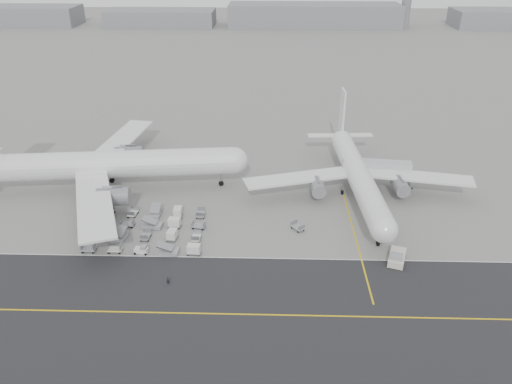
{
  "coord_description": "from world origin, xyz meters",
  "views": [
    {
      "loc": [
        12.24,
        -80.44,
        55.21
      ],
      "look_at": [
        9.57,
        12.0,
        6.8
      ],
      "focal_mm": 35.0,
      "sensor_mm": 36.0,
      "label": 1
    }
  ],
  "objects_px": {
    "airliner_a": "(108,165)",
    "pushback_tug": "(397,257)",
    "airliner_b": "(358,174)",
    "ground_crew_a": "(168,281)",
    "jet_bridge": "(378,168)"
  },
  "relations": [
    {
      "from": "airliner_a",
      "to": "pushback_tug",
      "type": "xyz_separation_m",
      "value": [
        62.19,
        -27.69,
        -5.7
      ]
    },
    {
      "from": "jet_bridge",
      "to": "ground_crew_a",
      "type": "height_order",
      "value": "jet_bridge"
    },
    {
      "from": "airliner_a",
      "to": "pushback_tug",
      "type": "distance_m",
      "value": 68.31
    },
    {
      "from": "ground_crew_a",
      "to": "jet_bridge",
      "type": "bearing_deg",
      "value": 37.23
    },
    {
      "from": "airliner_a",
      "to": "airliner_b",
      "type": "relative_size",
      "value": 1.23
    },
    {
      "from": "jet_bridge",
      "to": "ground_crew_a",
      "type": "xyz_separation_m",
      "value": [
        -43.72,
        -40.27,
        -3.77
      ]
    },
    {
      "from": "pushback_tug",
      "to": "jet_bridge",
      "type": "height_order",
      "value": "jet_bridge"
    },
    {
      "from": "pushback_tug",
      "to": "jet_bridge",
      "type": "bearing_deg",
      "value": 105.42
    },
    {
      "from": "airliner_a",
      "to": "jet_bridge",
      "type": "bearing_deg",
      "value": -92.29
    },
    {
      "from": "airliner_b",
      "to": "ground_crew_a",
      "type": "distance_m",
      "value": 51.8
    },
    {
      "from": "airliner_a",
      "to": "pushback_tug",
      "type": "relative_size",
      "value": 8.52
    },
    {
      "from": "airliner_a",
      "to": "ground_crew_a",
      "type": "bearing_deg",
      "value": -156.59
    },
    {
      "from": "jet_bridge",
      "to": "airliner_b",
      "type": "bearing_deg",
      "value": -129.51
    },
    {
      "from": "airliner_a",
      "to": "pushback_tug",
      "type": "height_order",
      "value": "airliner_a"
    },
    {
      "from": "airliner_a",
      "to": "pushback_tug",
      "type": "bearing_deg",
      "value": -120.29
    }
  ]
}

